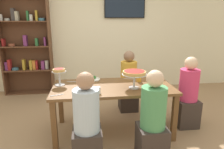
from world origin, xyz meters
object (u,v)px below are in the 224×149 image
(diner_near_left, at_px, (87,127))
(beer_glass_amber_short, at_px, (158,87))
(diner_head_east, at_px, (188,97))
(salad_plate_near_diner, at_px, (93,79))
(water_glass_clear_near, at_px, (152,80))
(diner_far_right, at_px, (128,85))
(beer_glass_amber_tall, at_px, (149,81))
(beer_glass_amber_spare, at_px, (139,77))
(cutlery_knife_far, at_px, (159,78))
(cutlery_knife_near, at_px, (56,95))
(dining_table, at_px, (113,91))
(diner_near_right, at_px, (153,124))
(deep_dish_pizza_stand, at_px, (134,74))
(cutlery_fork_far, at_px, (129,79))
(personal_pizza_stand, at_px, (59,73))
(water_glass_clear_far, at_px, (98,90))
(television, at_px, (125,6))
(bookshelf, at_px, (27,46))
(cutlery_fork_near, at_px, (72,82))
(salad_plate_far_diner, at_px, (83,94))

(diner_near_left, xyz_separation_m, beer_glass_amber_short, (0.98, 0.40, 0.32))
(diner_head_east, xyz_separation_m, salad_plate_near_diner, (-1.50, 0.34, 0.26))
(water_glass_clear_near, bearing_deg, diner_far_right, 108.61)
(beer_glass_amber_short, bearing_deg, water_glass_clear_near, 84.80)
(diner_far_right, distance_m, salad_plate_near_diner, 0.83)
(water_glass_clear_near, bearing_deg, beer_glass_amber_tall, -119.51)
(beer_glass_amber_spare, distance_m, cutlery_knife_far, 0.41)
(diner_head_east, relative_size, beer_glass_amber_spare, 7.89)
(salad_plate_near_diner, distance_m, cutlery_knife_near, 0.82)
(beer_glass_amber_tall, bearing_deg, dining_table, 173.37)
(diner_near_right, relative_size, deep_dish_pizza_stand, 3.20)
(salad_plate_near_diner, xyz_separation_m, cutlery_fork_far, (0.60, -0.02, -0.01))
(personal_pizza_stand, height_order, water_glass_clear_far, personal_pizza_stand)
(television, distance_m, beer_glass_amber_tall, 2.48)
(beer_glass_amber_short, bearing_deg, television, 90.54)
(bookshelf, relative_size, diner_far_right, 1.92)
(diner_head_east, distance_m, personal_pizza_stand, 2.05)
(salad_plate_near_diner, xyz_separation_m, beer_glass_amber_tall, (0.83, -0.42, 0.06))
(dining_table, xyz_separation_m, water_glass_clear_near, (0.62, 0.08, 0.14))
(cutlery_fork_near, bearing_deg, diner_near_right, 149.33)
(diner_near_right, height_order, beer_glass_amber_short, diner_near_right)
(bookshelf, height_order, cutlery_fork_near, bookshelf)
(diner_far_right, bearing_deg, cutlery_knife_far, 43.73)
(television, relative_size, cutlery_fork_far, 5.35)
(water_glass_clear_near, height_order, water_glass_clear_far, water_glass_clear_near)
(deep_dish_pizza_stand, bearing_deg, water_glass_clear_near, 32.91)
(beer_glass_amber_tall, bearing_deg, salad_plate_far_diner, -164.62)
(salad_plate_far_diner, xyz_separation_m, cutlery_knife_near, (-0.34, 0.04, -0.01))
(personal_pizza_stand, bearing_deg, beer_glass_amber_spare, 1.14)
(cutlery_fork_near, bearing_deg, cutlery_knife_far, -163.98)
(salad_plate_far_diner, bearing_deg, water_glass_clear_near, 21.35)
(cutlery_fork_near, height_order, cutlery_knife_near, same)
(beer_glass_amber_tall, bearing_deg, cutlery_knife_near, -169.99)
(beer_glass_amber_short, relative_size, beer_glass_amber_spare, 0.93)
(dining_table, distance_m, cutlery_knife_far, 0.88)
(television, distance_m, cutlery_fork_near, 2.51)
(beer_glass_amber_short, bearing_deg, cutlery_knife_near, 178.86)
(diner_head_east, distance_m, salad_plate_far_diner, 1.71)
(beer_glass_amber_tall, bearing_deg, diner_head_east, 6.87)
(cutlery_fork_near, xyz_separation_m, cutlery_knife_far, (1.43, 0.02, 0.00))
(cutlery_knife_near, bearing_deg, diner_far_right, 23.37)
(diner_near_right, bearing_deg, cutlery_knife_far, -22.69)
(beer_glass_amber_short, xyz_separation_m, water_glass_clear_far, (-0.82, 0.03, -0.02))
(bookshelf, relative_size, cutlery_fork_far, 12.29)
(beer_glass_amber_tall, relative_size, water_glass_clear_far, 1.63)
(beer_glass_amber_tall, bearing_deg, personal_pizza_stand, 171.26)
(diner_far_right, bearing_deg, salad_plate_far_diner, -37.75)
(personal_pizza_stand, bearing_deg, dining_table, -10.17)
(cutlery_knife_far, bearing_deg, dining_table, 10.21)
(television, xyz_separation_m, salad_plate_near_diner, (-0.85, -1.75, -1.26))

